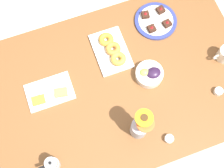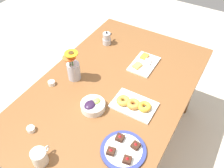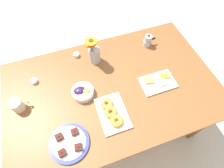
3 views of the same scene
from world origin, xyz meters
name	(u,v)px [view 1 (image 1 of 3)]	position (x,y,z in m)	size (l,w,h in m)	color
ground_plane	(112,116)	(0.00, 0.00, 0.00)	(6.00, 6.00, 0.00)	beige
dining_table	(112,91)	(0.00, 0.00, 0.65)	(1.60, 1.00, 0.74)	brown
grape_bowl	(150,74)	(-0.22, 0.01, 0.77)	(0.16, 0.16, 0.07)	white
cheese_platter	(50,92)	(0.34, -0.08, 0.75)	(0.26, 0.17, 0.03)	white
croissant_platter	(112,50)	(-0.07, -0.20, 0.76)	(0.19, 0.28, 0.05)	white
jam_cup_honey	(218,91)	(-0.55, 0.24, 0.76)	(0.05, 0.05, 0.03)	white
jam_cup_berry	(169,139)	(-0.18, 0.39, 0.76)	(0.05, 0.05, 0.03)	white
dessert_plate	(156,21)	(-0.39, -0.30, 0.75)	(0.26, 0.26, 0.05)	navy
flower_vase	(140,127)	(-0.05, 0.29, 0.83)	(0.11, 0.11, 0.25)	#B2B2BC
moka_pot	(52,164)	(0.43, 0.30, 0.79)	(0.11, 0.07, 0.12)	#B7B7BC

